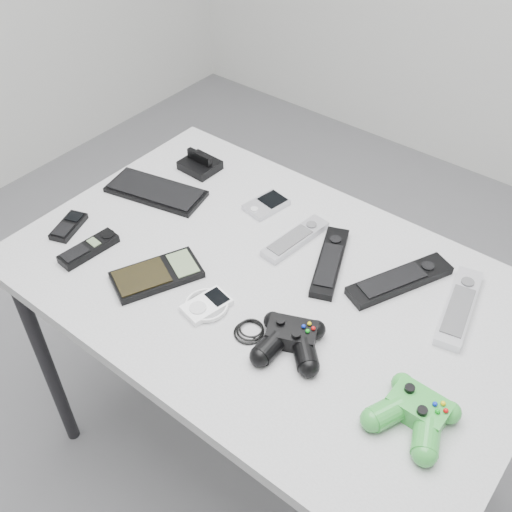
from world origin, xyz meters
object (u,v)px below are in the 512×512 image
Objects in this scene: remote_black_b at (400,280)px; cordless_handset at (89,249)px; remote_silver_b at (459,306)px; controller_black at (290,338)px; calculator at (157,274)px; controller_green at (415,412)px; mobile_phone at (69,226)px; mp3_player at (206,305)px; desk at (270,300)px; remote_black_a at (330,261)px; pda at (266,204)px; pda_keyboard at (156,191)px; remote_silver_a at (295,238)px.

remote_black_b is 1.74× the size of cordless_handset.
controller_black is at bearing -138.63° from remote_silver_b.
calculator is 0.60m from controller_green.
mobile_phone is 0.43m from mp3_player.
controller_black reaches higher than desk.
calculator is (-0.42, -0.31, -0.00)m from remote_black_b.
controller_black is at bearing -16.21° from mobile_phone.
cordless_handset reaches higher than calculator.
remote_black_a is 1.45× the size of controller_green.
calculator reaches higher than mobile_phone.
remote_black_b is (0.39, -0.03, 0.00)m from pda.
mobile_phone is 0.73× the size of cordless_handset.
pda_keyboard is 0.31m from calculator.
desk is at bearing -145.29° from remote_black_a.
remote_black_a is at bearing -2.16° from remote_silver_a.
mp3_player is (-0.02, -0.28, -0.00)m from remote_silver_a.
calculator is at bearing -57.32° from pda_keyboard.
remote_black_a is 0.97× the size of remote_silver_b.
remote_black_a reaches higher than pda.
mobile_phone is (-0.71, -0.32, -0.00)m from remote_black_b.
remote_black_b is at bearing 171.24° from remote_silver_b.
remote_black_b is at bearing 12.88° from remote_silver_a.
calculator is 0.34m from controller_black.
remote_silver_b is at bearing -12.31° from remote_black_a.
mobile_phone is (-0.06, -0.23, 0.00)m from pda_keyboard.
mp3_player is 0.64× the size of controller_green.
desk is at bearing 115.67° from controller_black.
controller_black reaches higher than calculator.
remote_silver_b is 1.62× the size of cordless_handset.
mobile_phone is at bearing -121.31° from pda.
mobile_phone is at bearing -170.28° from remote_silver_b.
remote_black_a and cordless_handset have the same top height.
remote_black_a is (0.08, 0.12, 0.08)m from desk.
desk is 0.16m from remote_black_a.
pda_keyboard is 1.65× the size of controller_green.
remote_black_b is 0.70m from cordless_handset.
mobile_phone is 0.11m from cordless_handset.
desk is 6.01× the size of calculator.
mobile_phone is 0.45× the size of controller_black.
mp3_player is 0.43× the size of controller_black.
remote_silver_b is at bearing 29.67° from controller_black.
desk is 5.15× the size of remote_black_a.
remote_black_a reaches higher than remote_silver_a.
remote_black_a is (0.49, 0.05, 0.00)m from pda_keyboard.
controller_green reaches higher than remote_black_a.
remote_silver_a is (0.39, 0.07, 0.00)m from pda_keyboard.
desk is 0.16m from remote_silver_a.
remote_silver_a is 0.82× the size of controller_black.
controller_black reaches higher than remote_silver_a.
mobile_phone is at bearing 160.13° from controller_black.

